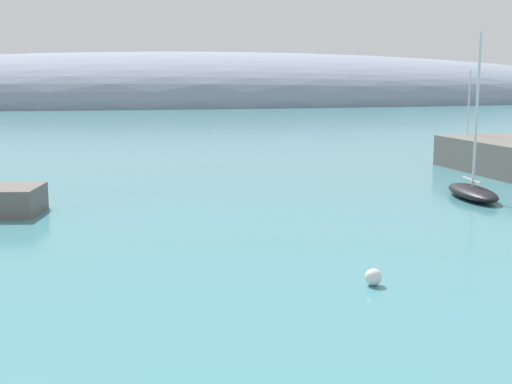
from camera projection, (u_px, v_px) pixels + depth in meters
The scene contains 4 objects.
distant_ridge at pixel (212, 103), 199.85m from camera, with size 297.77×72.76×29.37m, color gray.
sailboat_black_near_shore at pixel (473, 190), 42.89m from camera, with size 3.01×6.23×10.23m.
sailboat_sand_outer_mooring at pixel (466, 157), 60.70m from camera, with size 5.82×3.53×8.15m.
mooring_buoy_white at pixel (373, 277), 25.06m from camera, with size 0.63×0.63×0.63m, color silver.
Camera 1 is at (-10.26, -8.42, 7.53)m, focal length 48.15 mm.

